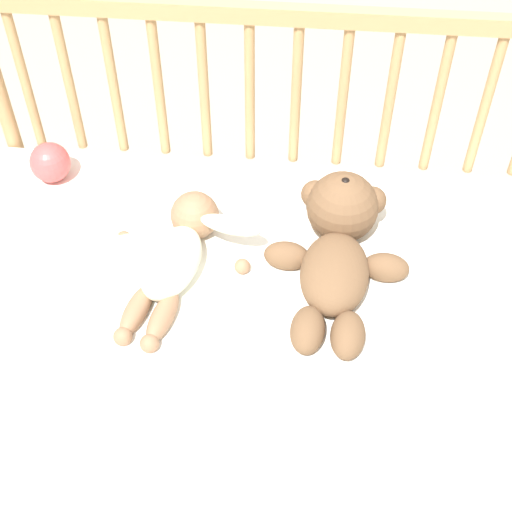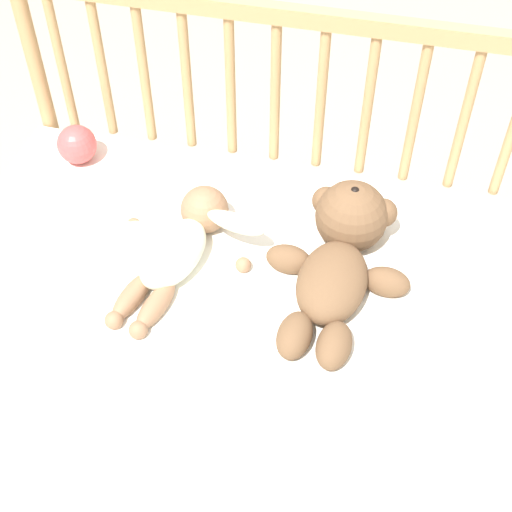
# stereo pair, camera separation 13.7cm
# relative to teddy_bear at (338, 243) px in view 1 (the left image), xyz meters

# --- Properties ---
(ground_plane) EXTENTS (12.00, 12.00, 0.00)m
(ground_plane) POSITION_rel_teddy_bear_xyz_m (-0.16, -0.04, -0.58)
(ground_plane) COLOR tan
(crib_mattress) EXTENTS (1.28, 0.69, 0.52)m
(crib_mattress) POSITION_rel_teddy_bear_xyz_m (-0.16, -0.04, -0.32)
(crib_mattress) COLOR white
(crib_mattress) RESTS_ON ground_plane
(crib_rail) EXTENTS (1.28, 0.04, 0.90)m
(crib_rail) POSITION_rel_teddy_bear_xyz_m (-0.16, 0.32, 0.06)
(crib_rail) COLOR tan
(crib_rail) RESTS_ON ground_plane
(blanket) EXTENTS (0.83, 0.52, 0.01)m
(blanket) POSITION_rel_teddy_bear_xyz_m (-0.16, -0.07, -0.06)
(blanket) COLOR white
(blanket) RESTS_ON crib_mattress
(teddy_bear) EXTENTS (0.29, 0.42, 0.15)m
(teddy_bear) POSITION_rel_teddy_bear_xyz_m (0.00, 0.00, 0.00)
(teddy_bear) COLOR brown
(teddy_bear) RESTS_ON crib_mattress
(baby) EXTENTS (0.32, 0.37, 0.10)m
(baby) POSITION_rel_teddy_bear_xyz_m (-0.32, -0.04, -0.02)
(baby) COLOR #EAEACC
(baby) RESTS_ON crib_mattress
(toy_ball) EXTENTS (0.09, 0.09, 0.09)m
(toy_ball) POSITION_rel_teddy_bear_xyz_m (-0.64, 0.20, -0.01)
(toy_ball) COLOR #DB4C4C
(toy_ball) RESTS_ON crib_mattress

